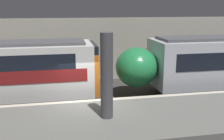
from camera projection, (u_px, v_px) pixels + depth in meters
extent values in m
plane|color=#33302D|center=(87.00, 118.00, 12.70)|extent=(120.00, 120.00, 0.00)
cube|color=slate|center=(92.00, 129.00, 10.55)|extent=(40.00, 4.28, 0.92)
cube|color=beige|center=(87.00, 101.00, 12.34)|extent=(40.00, 0.30, 0.01)
cube|color=#B2AD9E|center=(77.00, 50.00, 18.52)|extent=(50.00, 0.15, 4.46)
cylinder|color=#47474C|center=(107.00, 76.00, 10.15)|extent=(0.49, 0.49, 3.40)
ellipsoid|color=#238447|center=(136.00, 67.00, 15.28)|extent=(2.42, 2.71, 2.32)
sphere|color=#F2EFCC|center=(120.00, 75.00, 15.20)|extent=(0.20, 0.20, 0.20)
cube|color=orange|center=(94.00, 70.00, 14.83)|extent=(0.25, 2.89, 2.21)
cube|color=black|center=(93.00, 51.00, 14.57)|extent=(0.25, 2.60, 0.88)
sphere|color=#EA4C42|center=(98.00, 80.00, 14.32)|extent=(0.18, 0.18, 0.18)
sphere|color=#EA4C42|center=(95.00, 74.00, 15.59)|extent=(0.18, 0.18, 0.18)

